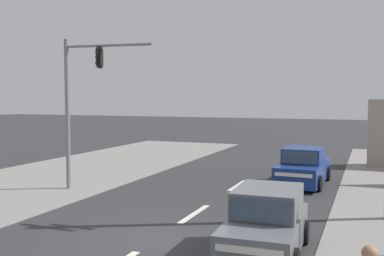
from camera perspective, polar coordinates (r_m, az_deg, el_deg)
ground_plane at (r=11.86m, az=-5.15°, el=-14.22°), size 140.00×140.00×0.00m
lane_dash_mid at (r=14.49m, az=0.31°, el=-10.83°), size 0.20×2.40×0.01m
lane_dash_far at (r=19.12m, az=5.82°, el=-7.25°), size 0.20×2.40×0.01m
kerb_left_verge at (r=19.90m, az=-22.17°, el=-7.05°), size 8.00×40.00×0.02m
traffic_signal_mast at (r=18.35m, az=-14.12°, el=4.22°), size 3.67×0.57×6.00m
hatchback_kerbside_parked at (r=10.96m, az=9.39°, el=-11.94°), size 1.88×3.69×1.53m
sedan_receding_far at (r=19.79m, az=13.96°, el=-4.91°), size 2.03×4.30×1.56m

